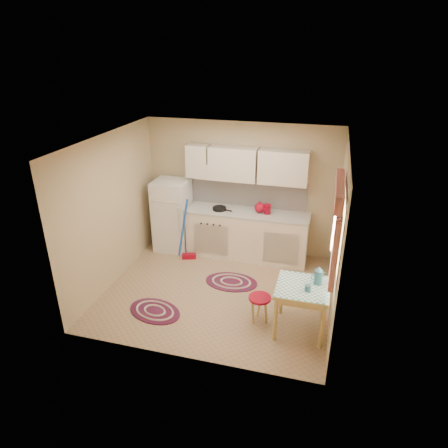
# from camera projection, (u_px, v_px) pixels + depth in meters

# --- Properties ---
(room_shell) EXTENTS (3.64, 3.60, 2.52)m
(room_shell) POSITION_uv_depth(u_px,v_px,m) (231.00, 196.00, 6.14)
(room_shell) COLOR tan
(room_shell) RESTS_ON ground
(fridge) EXTENTS (0.65, 0.60, 1.40)m
(fridge) POSITION_uv_depth(u_px,v_px,m) (172.00, 215.00, 7.74)
(fridge) COLOR white
(fridge) RESTS_ON ground
(broom) EXTENTS (0.30, 0.20, 1.20)m
(broom) POSITION_uv_depth(u_px,v_px,m) (188.00, 230.00, 7.37)
(broom) COLOR blue
(broom) RESTS_ON ground
(base_cabinets) EXTENTS (2.25, 0.60, 0.88)m
(base_cabinets) POSITION_uv_depth(u_px,v_px,m) (247.00, 235.00, 7.54)
(base_cabinets) COLOR white
(base_cabinets) RESTS_ON ground
(countertop) EXTENTS (2.27, 0.62, 0.04)m
(countertop) POSITION_uv_depth(u_px,v_px,m) (248.00, 213.00, 7.35)
(countertop) COLOR beige
(countertop) RESTS_ON base_cabinets
(frying_pan) EXTENTS (0.31, 0.31, 0.05)m
(frying_pan) POSITION_uv_depth(u_px,v_px,m) (219.00, 209.00, 7.41)
(frying_pan) COLOR black
(frying_pan) RESTS_ON countertop
(red_kettle) EXTENTS (0.26, 0.25, 0.21)m
(red_kettle) POSITION_uv_depth(u_px,v_px,m) (260.00, 208.00, 7.25)
(red_kettle) COLOR maroon
(red_kettle) RESTS_ON countertop
(red_canister) EXTENTS (0.14, 0.14, 0.16)m
(red_canister) POSITION_uv_depth(u_px,v_px,m) (267.00, 210.00, 7.22)
(red_canister) COLOR maroon
(red_canister) RESTS_ON countertop
(table) EXTENTS (0.72, 0.72, 0.72)m
(table) POSITION_uv_depth(u_px,v_px,m) (301.00, 308.00, 5.59)
(table) COLOR #E1C270
(table) RESTS_ON ground
(stool) EXTENTS (0.37, 0.37, 0.42)m
(stool) POSITION_uv_depth(u_px,v_px,m) (259.00, 309.00, 5.82)
(stool) COLOR maroon
(stool) RESTS_ON ground
(coffee_pot) EXTENTS (0.18, 0.17, 0.29)m
(coffee_pot) POSITION_uv_depth(u_px,v_px,m) (318.00, 275.00, 5.44)
(coffee_pot) COLOR #2A6580
(coffee_pot) RESTS_ON table
(mug) EXTENTS (0.10, 0.10, 0.10)m
(mug) POSITION_uv_depth(u_px,v_px,m) (308.00, 288.00, 5.31)
(mug) COLOR #2A6580
(mug) RESTS_ON table
(rug_center) EXTENTS (0.91, 0.61, 0.02)m
(rug_center) POSITION_uv_depth(u_px,v_px,m) (231.00, 282.00, 6.85)
(rug_center) COLOR maroon
(rug_center) RESTS_ON ground
(rug_left) EXTENTS (0.99, 0.79, 0.02)m
(rug_left) POSITION_uv_depth(u_px,v_px,m) (155.00, 311.00, 6.11)
(rug_left) COLOR maroon
(rug_left) RESTS_ON ground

